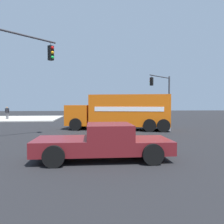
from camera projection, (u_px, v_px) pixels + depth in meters
ground_plane at (118, 127)px, 20.88m from camera, size 100.00×100.00×0.00m
sidewalk_corner_near at (19, 118)px, 32.20m from camera, size 11.43×11.43×0.14m
delivery_truck at (121, 112)px, 18.73m from camera, size 4.69×8.84×2.90m
traffic_light_primary at (163, 91)px, 27.99m from camera, size 3.16×3.54×5.74m
traffic_light_secondary at (12, 67)px, 12.79m from camera, size 3.05×3.22×6.48m
pickup_maroon at (104, 141)px, 8.71m from camera, size 2.30×5.22×1.38m
pedestrian_crossing at (7, 112)px, 29.97m from camera, size 0.28×0.52×1.65m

